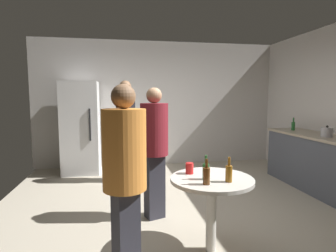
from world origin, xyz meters
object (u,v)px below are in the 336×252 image
Objects in this scene: person_in_black_shirt at (126,123)px; plastic_cup_red at (190,168)px; beer_bottle_brown at (207,175)px; beer_bottle_amber at (229,173)px; foreground_table at (212,188)px; refrigerator at (81,128)px; beer_bottle_green at (206,171)px; beer_bottle_on_counter at (293,126)px; kettle at (327,132)px; person_in_orange_shirt at (125,171)px; person_in_maroon_shirt at (154,143)px.

plastic_cup_red is at bearing -32.97° from person_in_black_shirt.
plastic_cup_red is at bearing 99.58° from beer_bottle_brown.
foreground_table is at bearing 125.97° from beer_bottle_amber.
refrigerator is at bearing 115.91° from plastic_cup_red.
plastic_cup_red is at bearing 115.43° from beer_bottle_green.
beer_bottle_on_counter is 3.06m from plastic_cup_red.
beer_bottle_green is at bearing -64.57° from plastic_cup_red.
beer_bottle_green is (0.04, 0.15, 0.00)m from beer_bottle_brown.
refrigerator reaches higher than beer_bottle_brown.
beer_bottle_brown is at bearing -149.82° from kettle.
beer_bottle_brown is 0.74m from person_in_orange_shirt.
kettle is at bearing -26.80° from refrigerator.
kettle is (3.86, -1.95, 0.07)m from refrigerator.
person_in_maroon_shirt reaches higher than foreground_table.
beer_bottle_on_counter is 0.13× the size of person_in_black_shirt.
beer_bottle_brown is at bearing -6.49° from person_in_orange_shirt.
refrigerator is 7.38× the size of kettle.
person_in_orange_shirt reaches higher than beer_bottle_amber.
beer_bottle_amber is at bearing -28.87° from person_in_black_shirt.
beer_bottle_brown is 2.09× the size of plastic_cup_red.
beer_bottle_on_counter is 2.95m from person_in_maroon_shirt.
beer_bottle_green reaches higher than plastic_cup_red.
beer_bottle_green is 0.83m from person_in_orange_shirt.
kettle is 3.25m from person_in_black_shirt.
person_in_black_shirt reaches higher than person_in_orange_shirt.
person_in_maroon_shirt is 1.63m from person_in_black_shirt.
beer_bottle_amber is (1.72, -3.29, -0.08)m from refrigerator.
kettle reaches higher than beer_bottle_amber.
kettle is 1.06× the size of beer_bottle_brown.
person_in_black_shirt is at bearing 172.12° from beer_bottle_on_counter.
refrigerator is at bearing -176.21° from person_in_black_shirt.
person_in_black_shirt is at bearing 172.01° from person_in_maroon_shirt.
beer_bottle_amber is 0.23m from beer_bottle_brown.
beer_bottle_brown and beer_bottle_green have the same top height.
person_in_orange_shirt is at bearing -77.34° from refrigerator.
person_in_orange_shirt is (-0.76, -0.31, 0.12)m from beer_bottle_green.
foreground_table is (-2.25, -2.02, -0.35)m from beer_bottle_on_counter.
beer_bottle_brown is 0.37m from plastic_cup_red.
beer_bottle_brown is 2.71m from person_in_black_shirt.
plastic_cup_red reaches higher than foreground_table.
person_in_maroon_shirt is (-0.27, 0.67, 0.16)m from plastic_cup_red.
beer_bottle_amber is at bearing -134.61° from beer_bottle_on_counter.
plastic_cup_red is at bearing 3.44° from person_in_maroon_shirt.
plastic_cup_red is 0.74m from person_in_maroon_shirt.
person_in_orange_shirt is at bearing -153.52° from kettle.
refrigerator is 3.57m from person_in_orange_shirt.
kettle is 0.15× the size of person_in_orange_shirt.
beer_bottle_amber is 0.13× the size of person_in_black_shirt.
beer_bottle_brown is at bearing -122.00° from foreground_table.
person_in_maroon_shirt is at bearing -172.68° from kettle.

